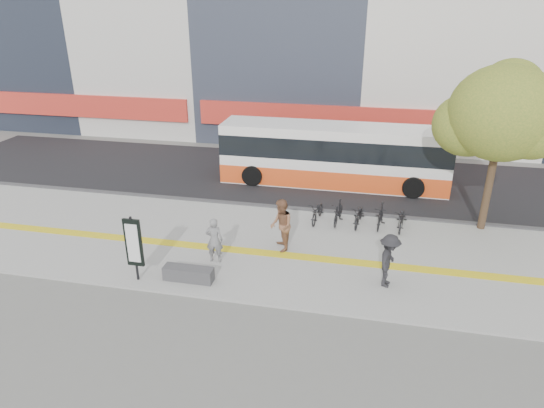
% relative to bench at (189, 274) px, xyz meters
% --- Properties ---
extents(ground, '(120.00, 120.00, 0.00)m').
position_rel_bench_xyz_m(ground, '(2.60, 1.20, -0.30)').
color(ground, slate).
rests_on(ground, ground).
extents(sidewalk, '(40.00, 7.00, 0.08)m').
position_rel_bench_xyz_m(sidewalk, '(2.60, 2.70, -0.27)').
color(sidewalk, gray).
rests_on(sidewalk, ground).
extents(tactile_strip, '(40.00, 0.45, 0.01)m').
position_rel_bench_xyz_m(tactile_strip, '(2.60, 2.20, -0.22)').
color(tactile_strip, yellow).
rests_on(tactile_strip, sidewalk).
extents(street, '(40.00, 8.00, 0.06)m').
position_rel_bench_xyz_m(street, '(2.60, 10.20, -0.28)').
color(street, black).
rests_on(street, ground).
extents(curb, '(40.00, 0.25, 0.14)m').
position_rel_bench_xyz_m(curb, '(2.60, 6.20, -0.23)').
color(curb, '#3E3E41').
rests_on(curb, ground).
extents(bench, '(1.60, 0.45, 0.45)m').
position_rel_bench_xyz_m(bench, '(0.00, 0.00, 0.00)').
color(bench, '#3E3E41').
rests_on(bench, sidewalk).
extents(signboard, '(0.55, 0.10, 2.20)m').
position_rel_bench_xyz_m(signboard, '(-1.60, -0.31, 1.06)').
color(signboard, black).
rests_on(signboard, sidewalk).
extents(street_tree, '(4.40, 3.80, 6.31)m').
position_rel_bench_xyz_m(street_tree, '(9.78, 6.02, 4.21)').
color(street_tree, '#352718').
rests_on(street_tree, sidewalk).
extents(bus, '(10.65, 2.52, 2.83)m').
position_rel_bench_xyz_m(bus, '(3.64, 9.70, 1.09)').
color(bus, white).
rests_on(bus, street).
extents(bicycle_row, '(4.02, 1.65, 0.93)m').
position_rel_bench_xyz_m(bicycle_row, '(5.11, 5.20, 0.21)').
color(bicycle_row, black).
rests_on(bicycle_row, sidewalk).
extents(seated_woman, '(0.62, 0.43, 1.60)m').
position_rel_bench_xyz_m(seated_woman, '(0.45, 1.32, 0.57)').
color(seated_woman, black).
rests_on(seated_woman, sidewalk).
extents(pedestrian_tan, '(0.99, 1.11, 1.90)m').
position_rel_bench_xyz_m(pedestrian_tan, '(2.49, 2.58, 0.72)').
color(pedestrian_tan, brown).
rests_on(pedestrian_tan, sidewalk).
extents(pedestrian_dark, '(0.86, 1.23, 1.74)m').
position_rel_bench_xyz_m(pedestrian_dark, '(6.15, 1.01, 0.64)').
color(pedestrian_dark, black).
rests_on(pedestrian_dark, sidewalk).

